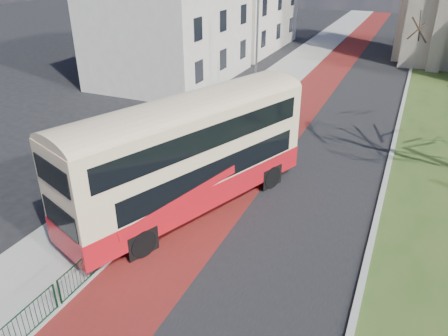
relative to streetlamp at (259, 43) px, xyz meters
The scene contains 10 objects.
ground 19.08m from the streetlamp, 76.42° to the right, with size 160.00×160.00×0.00m, color black.
road_carriageway 7.70m from the streetlamp, 18.88° to the left, with size 9.00×120.00×0.01m, color black.
bus_lane 5.91m from the streetlamp, 32.43° to the left, with size 3.40×120.00×0.01m, color #591414.
pavement_west 5.00m from the streetlamp, 108.07° to the left, with size 4.00×120.00×0.12m, color gray.
kerb_west 5.13m from the streetlamp, 56.03° to the left, with size 0.25×120.00×0.13m, color #999993.
kerb_east 12.07m from the streetlamp, 20.95° to the left, with size 0.25×80.00×0.13m, color #999993.
pedestrian_railing 14.64m from the streetlamp, 84.30° to the right, with size 0.07×24.00×1.12m.
street_block_near 10.62m from the streetlamp, 157.49° to the left, with size 10.30×14.30×13.00m.
streetlamp is the anchor object (origin of this frame).
bus 15.98m from the streetlamp, 80.99° to the right, with size 7.04×12.34×5.08m.
Camera 1 is at (6.46, -12.90, 10.71)m, focal length 35.00 mm.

